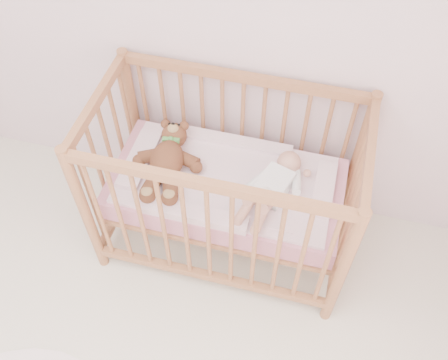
% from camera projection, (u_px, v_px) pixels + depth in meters
% --- Properties ---
extents(crib, '(1.36, 0.76, 1.00)m').
position_uv_depth(crib, '(226.00, 187.00, 2.65)').
color(crib, '#AD6F49').
rests_on(crib, floor).
extents(mattress, '(1.22, 0.62, 0.13)m').
position_uv_depth(mattress, '(226.00, 188.00, 2.66)').
color(mattress, '#C97D9A').
rests_on(mattress, crib).
extents(blanket, '(1.10, 0.58, 0.06)m').
position_uv_depth(blanket, '(226.00, 180.00, 2.60)').
color(blanket, pink).
rests_on(blanket, mattress).
extents(baby, '(0.42, 0.61, 0.13)m').
position_uv_depth(baby, '(274.00, 184.00, 2.49)').
color(baby, white).
rests_on(baby, blanket).
extents(teddy_bear, '(0.45, 0.59, 0.15)m').
position_uv_depth(teddy_bear, '(167.00, 161.00, 2.57)').
color(teddy_bear, brown).
rests_on(teddy_bear, blanket).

